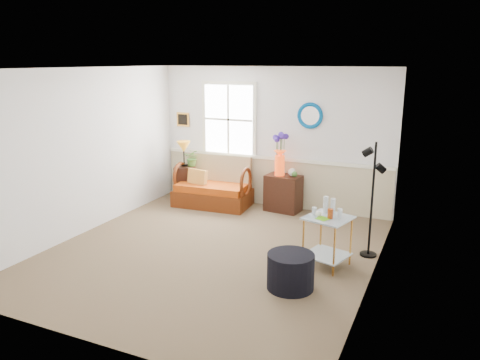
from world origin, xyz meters
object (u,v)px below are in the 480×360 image
at_px(loveseat, 213,182).
at_px(ottoman, 291,271).
at_px(lamp_stand, 185,183).
at_px(cabinet, 283,193).
at_px(side_table, 327,242).
at_px(floor_lamp, 372,200).

bearing_deg(loveseat, ottoman, -51.16).
xyz_separation_m(lamp_stand, cabinet, (2.00, 0.14, -0.01)).
bearing_deg(side_table, ottoman, -106.59).
height_order(cabinet, ottoman, cabinet).
relative_size(loveseat, cabinet, 2.10).
bearing_deg(cabinet, lamp_stand, -169.81).
bearing_deg(ottoman, loveseat, 132.80).
height_order(cabinet, side_table, side_table).
distance_m(loveseat, cabinet, 1.36).
xyz_separation_m(lamp_stand, floor_lamp, (3.78, -1.30, 0.47)).
relative_size(cabinet, floor_lamp, 0.41).
relative_size(loveseat, floor_lamp, 0.86).
distance_m(loveseat, ottoman, 3.56).
xyz_separation_m(loveseat, lamp_stand, (-0.66, 0.10, -0.11)).
bearing_deg(ottoman, cabinet, 110.77).
bearing_deg(loveseat, lamp_stand, 167.81).
bearing_deg(floor_lamp, cabinet, 146.60).
height_order(loveseat, ottoman, loveseat).
relative_size(cabinet, ottoman, 1.17).
relative_size(lamp_stand, side_table, 1.00).
height_order(lamp_stand, cabinet, lamp_stand).
height_order(lamp_stand, ottoman, lamp_stand).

